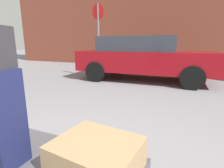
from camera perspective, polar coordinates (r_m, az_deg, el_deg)
The scene contains 3 objects.
suitcase_tan_front_right at distance 1.30m, azimuth -4.98°, elevation -22.26°, with size 0.56×0.47×0.22m, color #9E7F56.
parked_car at distance 6.00m, azimuth 10.23°, elevation 8.56°, with size 4.35×2.03×1.42m.
no_parking_sign at distance 6.08m, azimuth -4.44°, elevation 15.95°, with size 0.49×0.13×2.46m.
Camera 1 is at (0.87, -0.83, 1.20)m, focal length 28.19 mm.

